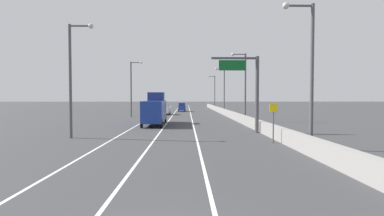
% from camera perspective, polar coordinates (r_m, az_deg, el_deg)
% --- Properties ---
extents(ground_plane, '(320.00, 320.00, 0.00)m').
position_cam_1_polar(ground_plane, '(70.61, -1.57, -0.78)').
color(ground_plane, '#38383A').
extents(lane_stripe_left, '(0.16, 130.00, 0.00)m').
position_cam_1_polar(lane_stripe_left, '(61.93, -6.74, -1.19)').
color(lane_stripe_left, silver).
rests_on(lane_stripe_left, ground_plane).
extents(lane_stripe_center, '(0.16, 130.00, 0.00)m').
position_cam_1_polar(lane_stripe_center, '(61.68, -3.50, -1.20)').
color(lane_stripe_center, silver).
rests_on(lane_stripe_center, ground_plane).
extents(lane_stripe_right, '(0.16, 130.00, 0.00)m').
position_cam_1_polar(lane_stripe_right, '(61.63, -0.25, -1.19)').
color(lane_stripe_right, silver).
rests_on(lane_stripe_right, ground_plane).
extents(jersey_barrier_right, '(0.60, 120.00, 1.10)m').
position_cam_1_polar(jersey_barrier_right, '(47.22, 8.13, -1.55)').
color(jersey_barrier_right, gray).
rests_on(jersey_barrier_right, ground_plane).
extents(overhead_sign_gantry, '(4.68, 0.36, 7.50)m').
position_cam_1_polar(overhead_sign_gantry, '(30.30, 10.76, 4.32)').
color(overhead_sign_gantry, '#47474C').
rests_on(overhead_sign_gantry, ground_plane).
extents(speed_advisory_sign, '(0.60, 0.11, 3.00)m').
position_cam_1_polar(speed_advisory_sign, '(23.96, 15.02, -2.20)').
color(speed_advisory_sign, '#4C4C51').
rests_on(speed_advisory_sign, ground_plane).
extents(lamp_post_right_near, '(2.14, 0.44, 9.76)m').
position_cam_1_polar(lamp_post_right_near, '(21.80, 20.94, 7.48)').
color(lamp_post_right_near, '#4C4C51').
rests_on(lamp_post_right_near, ground_plane).
extents(lamp_post_right_second, '(2.14, 0.44, 9.76)m').
position_cam_1_polar(lamp_post_right_second, '(43.78, 9.63, 4.81)').
color(lamp_post_right_second, '#4C4C51').
rests_on(lamp_post_right_second, ground_plane).
extents(lamp_post_right_third, '(2.14, 0.44, 9.76)m').
position_cam_1_polar(lamp_post_right_third, '(66.33, 5.84, 3.89)').
color(lamp_post_right_third, '#4C4C51').
rests_on(lamp_post_right_third, ground_plane).
extents(lamp_post_right_fourth, '(2.14, 0.44, 9.76)m').
position_cam_1_polar(lamp_post_right_fourth, '(89.05, 4.11, 3.43)').
color(lamp_post_right_fourth, '#4C4C51').
rests_on(lamp_post_right_fourth, ground_plane).
extents(lamp_post_left_near, '(2.14, 0.44, 9.76)m').
position_cam_1_polar(lamp_post_left_near, '(27.94, -21.37, 6.26)').
color(lamp_post_left_near, '#4C4C51').
rests_on(lamp_post_left_near, ground_plane).
extents(lamp_post_left_mid, '(2.14, 0.44, 9.76)m').
position_cam_1_polar(lamp_post_left_mid, '(54.42, -11.09, 4.26)').
color(lamp_post_left_mid, '#4C4C51').
rests_on(lamp_post_left_mid, ground_plane).
extents(car_white_0, '(1.98, 4.68, 2.11)m').
position_cam_1_polar(car_white_0, '(60.70, -5.08, -0.26)').
color(car_white_0, white).
rests_on(car_white_0, ground_plane).
extents(car_gray_1, '(1.95, 4.21, 1.86)m').
position_cam_1_polar(car_gray_1, '(65.15, -7.14, -0.21)').
color(car_gray_1, slate).
rests_on(car_gray_1, ground_plane).
extents(car_blue_2, '(1.92, 4.57, 2.10)m').
position_cam_1_polar(car_blue_2, '(74.07, -1.93, 0.16)').
color(car_blue_2, '#1E389E').
rests_on(car_blue_2, ground_plane).
extents(box_truck, '(2.57, 9.70, 4.14)m').
position_cam_1_polar(box_truck, '(38.97, -6.97, -0.34)').
color(box_truck, navy).
rests_on(box_truck, ground_plane).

